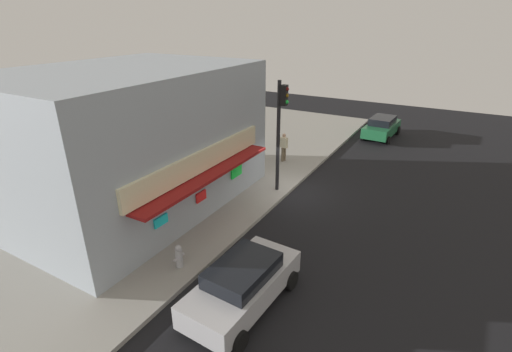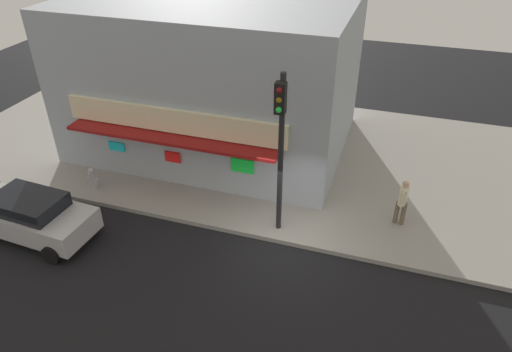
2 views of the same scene
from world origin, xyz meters
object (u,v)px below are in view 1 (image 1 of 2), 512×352
(trash_can, at_px, (202,206))
(parked_car_silver, at_px, (243,284))
(parked_car_green, at_px, (382,127))
(pedestrian, at_px, (284,146))
(traffic_light, at_px, (280,123))
(fire_hydrant, at_px, (179,256))

(trash_can, bearing_deg, parked_car_silver, -130.38)
(parked_car_silver, relative_size, parked_car_green, 1.01)
(trash_can, distance_m, pedestrian, 8.03)
(traffic_light, height_order, parked_car_green, traffic_light)
(fire_hydrant, bearing_deg, traffic_light, -1.93)
(traffic_light, height_order, pedestrian, traffic_light)
(fire_hydrant, height_order, pedestrian, pedestrian)
(traffic_light, xyz_separation_m, pedestrian, (3.93, 1.60, -2.58))
(parked_car_silver, bearing_deg, traffic_light, 18.48)
(fire_hydrant, relative_size, trash_can, 1.02)
(parked_car_green, bearing_deg, pedestrian, 154.46)
(traffic_light, distance_m, trash_can, 5.45)
(pedestrian, bearing_deg, parked_car_silver, -160.26)
(trash_can, bearing_deg, fire_hydrant, -155.29)
(traffic_light, height_order, fire_hydrant, traffic_light)
(pedestrian, bearing_deg, trash_can, 178.33)
(traffic_light, xyz_separation_m, fire_hydrant, (-7.52, 0.25, -3.12))
(pedestrian, xyz_separation_m, parked_car_silver, (-11.81, -4.24, -0.32))
(trash_can, distance_m, parked_car_silver, 5.87)
(fire_hydrant, height_order, parked_car_green, parked_car_green)
(trash_can, xyz_separation_m, parked_car_green, (16.57, -4.32, 0.20))
(traffic_light, relative_size, trash_can, 6.37)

